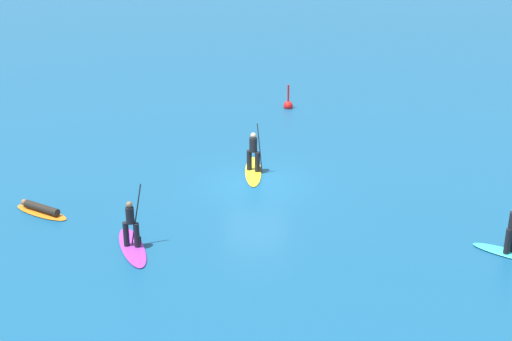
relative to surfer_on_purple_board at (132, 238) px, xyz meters
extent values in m
plane|color=navy|center=(4.17, 5.68, -0.38)|extent=(120.00, 120.00, 0.00)
ellipsoid|color=purple|center=(0.00, -0.01, -0.34)|extent=(1.75, 3.08, 0.08)
cylinder|color=black|center=(0.18, -0.04, 0.14)|extent=(0.25, 0.25, 0.87)
cylinder|color=black|center=(-0.19, 0.03, 0.14)|extent=(0.25, 0.25, 0.87)
cylinder|color=black|center=(0.00, -0.01, 0.86)|extent=(0.37, 0.37, 0.58)
sphere|color=brown|center=(0.00, -0.01, 1.26)|extent=(0.28, 0.28, 0.21)
cylinder|color=black|center=(0.17, 0.22, 0.80)|extent=(0.45, 0.20, 2.17)
cube|color=black|center=(0.17, 0.22, -0.24)|extent=(0.21, 0.13, 0.32)
ellipsoid|color=#33C6CC|center=(12.74, -0.32, -0.34)|extent=(2.40, 1.86, 0.09)
cylinder|color=black|center=(12.61, -0.39, 0.16)|extent=(0.29, 0.29, 0.90)
ellipsoid|color=yellow|center=(4.04, 6.70, -0.35)|extent=(0.75, 3.27, 0.07)
cylinder|color=black|center=(3.87, 6.80, 0.13)|extent=(0.22, 0.22, 0.87)
cylinder|color=black|center=(4.21, 6.60, 0.13)|extent=(0.22, 0.22, 0.87)
cylinder|color=black|center=(4.04, 6.70, 0.86)|extent=(0.34, 0.34, 0.61)
sphere|color=tan|center=(4.04, 6.70, 1.28)|extent=(0.23, 0.23, 0.23)
cylinder|color=black|center=(4.31, 6.55, 0.78)|extent=(0.25, 0.05, 2.17)
cube|color=black|center=(4.31, 6.55, -0.25)|extent=(0.20, 0.06, 0.32)
ellipsoid|color=orange|center=(-3.87, 2.65, -0.35)|extent=(2.47, 1.83, 0.07)
cylinder|color=black|center=(-3.83, 2.63, -0.17)|extent=(1.53, 1.06, 0.30)
sphere|color=brown|center=(-4.63, 3.10, -0.15)|extent=(0.35, 0.35, 0.26)
sphere|color=red|center=(5.80, 15.56, -0.26)|extent=(0.51, 0.51, 0.51)
cylinder|color=red|center=(5.80, 15.56, 0.26)|extent=(0.10, 0.10, 1.29)
camera|label=1|loc=(4.44, -21.77, 11.69)|focal=50.92mm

